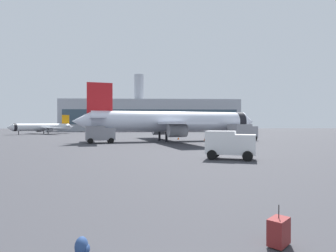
% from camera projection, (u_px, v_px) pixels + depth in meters
% --- Properties ---
extents(airplane_at_gate, '(35.36, 32.19, 10.50)m').
position_uv_depth(airplane_at_gate, '(172.00, 122.00, 52.80)').
color(airplane_at_gate, silver).
rests_on(airplane_at_gate, ground).
extents(airplane_taxiing, '(16.78, 17.92, 6.34)m').
position_uv_depth(airplane_taxiing, '(43.00, 127.00, 89.63)').
color(airplane_taxiing, silver).
rests_on(airplane_taxiing, ground).
extents(service_truck, '(5.24, 3.66, 2.90)m').
position_uv_depth(service_truck, '(100.00, 134.00, 47.22)').
color(service_truck, gray).
rests_on(service_truck, ground).
extents(fuel_truck, '(6.38, 5.16, 3.20)m').
position_uv_depth(fuel_truck, '(243.00, 132.00, 53.73)').
color(fuel_truck, gray).
rests_on(fuel_truck, ground).
extents(cargo_van, '(4.82, 3.55, 2.60)m').
position_uv_depth(cargo_van, '(230.00, 143.00, 25.55)').
color(cargo_van, white).
rests_on(cargo_van, ground).
extents(safety_cone_near, '(0.44, 0.44, 0.66)m').
position_uv_depth(safety_cone_near, '(205.00, 139.00, 54.60)').
color(safety_cone_near, '#F2590C').
rests_on(safety_cone_near, ground).
extents(safety_cone_mid, '(0.44, 0.44, 0.72)m').
position_uv_depth(safety_cone_mid, '(178.00, 138.00, 58.32)').
color(safety_cone_mid, '#F2590C').
rests_on(safety_cone_mid, ground).
extents(rolling_suitcase, '(0.74, 0.73, 1.10)m').
position_uv_depth(rolling_suitcase, '(279.00, 232.00, 7.38)').
color(rolling_suitcase, maroon).
rests_on(rolling_suitcase, ground).
extents(traveller_backpack, '(0.36, 0.40, 0.48)m').
position_uv_depth(traveller_backpack, '(82.00, 247.00, 6.82)').
color(traveller_backpack, navy).
rests_on(traveller_backpack, ground).
extents(terminal_building, '(79.24, 19.02, 26.12)m').
position_uv_depth(terminal_building, '(151.00, 115.00, 129.77)').
color(terminal_building, '#9EA3AD').
rests_on(terminal_building, ground).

